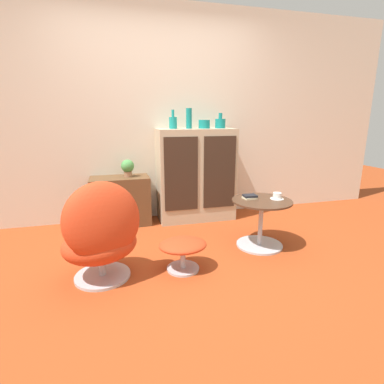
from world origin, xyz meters
name	(u,v)px	position (x,y,z in m)	size (l,w,h in m)	color
ground_plane	(190,269)	(0.00, 0.00, 0.00)	(12.00, 12.00, 0.00)	#9E3D19
wall_back	(159,116)	(0.00, 1.53, 1.30)	(6.40, 0.06, 2.60)	beige
sideboard	(196,175)	(0.41, 1.29, 0.57)	(0.96, 0.44, 1.15)	tan
tv_console	(121,201)	(-0.53, 1.32, 0.29)	(0.69, 0.38, 0.59)	brown
egg_chair	(101,234)	(-0.72, 0.01, 0.40)	(0.75, 0.72, 0.85)	#B7B7BC
ottoman	(183,248)	(-0.06, 0.01, 0.20)	(0.41, 0.35, 0.27)	#B7B7BC
coffee_table	(261,219)	(0.81, 0.28, 0.29)	(0.59, 0.59, 0.49)	#B7B7BC
vase_leftmost	(173,122)	(0.13, 1.29, 1.22)	(0.09, 0.09, 0.22)	teal
vase_inner_left	(189,118)	(0.32, 1.29, 1.27)	(0.07, 0.07, 0.24)	#147A75
vase_inner_right	(204,124)	(0.52, 1.29, 1.20)	(0.14, 0.14, 0.10)	#147A75
vase_rightmost	(220,123)	(0.72, 1.29, 1.21)	(0.13, 0.13, 0.18)	#147A75
potted_plant	(128,167)	(-0.43, 1.32, 0.71)	(0.15, 0.15, 0.21)	#996B4C
teacup	(277,196)	(0.97, 0.28, 0.52)	(0.13, 0.13, 0.06)	white
book_stack	(250,197)	(0.72, 0.37, 0.51)	(0.14, 0.12, 0.04)	beige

